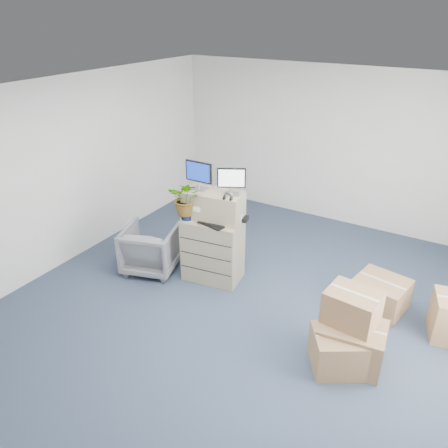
% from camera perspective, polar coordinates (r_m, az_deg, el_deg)
% --- Properties ---
extents(ground, '(7.00, 7.00, 0.00)m').
position_cam_1_polar(ground, '(5.87, 1.47, -11.92)').
color(ground, '#2A374C').
rests_on(ground, ground).
extents(wall_back, '(6.00, 0.02, 2.80)m').
position_cam_1_polar(wall_back, '(8.17, 14.00, 9.78)').
color(wall_back, beige).
rests_on(wall_back, ground).
extents(filing_cabinet_lower, '(0.88, 0.61, 0.96)m').
position_cam_1_polar(filing_cabinet_lower, '(6.37, -1.47, -3.34)').
color(filing_cabinet_lower, tan).
rests_on(filing_cabinet_lower, ground).
extents(filing_cabinet_upper, '(0.87, 0.52, 0.41)m').
position_cam_1_polar(filing_cabinet_upper, '(6.10, -1.36, 2.43)').
color(filing_cabinet_upper, tan).
rests_on(filing_cabinet_upper, filing_cabinet_lower).
extents(monitor_left, '(0.41, 0.16, 0.40)m').
position_cam_1_polar(monitor_left, '(6.04, -3.33, 6.55)').
color(monitor_left, '#99999E').
rests_on(monitor_left, filing_cabinet_upper).
extents(monitor_right, '(0.35, 0.22, 0.38)m').
position_cam_1_polar(monitor_right, '(5.85, 0.98, 5.77)').
color(monitor_right, '#99999E').
rests_on(monitor_right, filing_cabinet_upper).
extents(headphones, '(0.12, 0.03, 0.12)m').
position_cam_1_polar(headphones, '(5.76, 0.48, 3.49)').
color(headphones, black).
rests_on(headphones, filing_cabinet_upper).
extents(keyboard, '(0.46, 0.26, 0.02)m').
position_cam_1_polar(keyboard, '(6.02, -1.69, 0.03)').
color(keyboard, black).
rests_on(keyboard, filing_cabinet_lower).
extents(mouse, '(0.08, 0.05, 0.03)m').
position_cam_1_polar(mouse, '(5.91, 1.08, -0.44)').
color(mouse, silver).
rests_on(mouse, filing_cabinet_lower).
extents(water_bottle, '(0.06, 0.06, 0.21)m').
position_cam_1_polar(water_bottle, '(6.12, -0.77, 1.51)').
color(water_bottle, gray).
rests_on(water_bottle, filing_cabinet_lower).
extents(phone_dock, '(0.07, 0.06, 0.14)m').
position_cam_1_polar(phone_dock, '(6.22, -1.85, 1.32)').
color(phone_dock, silver).
rests_on(phone_dock, filing_cabinet_lower).
extents(external_drive, '(0.22, 0.19, 0.06)m').
position_cam_1_polar(external_drive, '(6.12, 2.23, 0.72)').
color(external_drive, black).
rests_on(external_drive, filing_cabinet_lower).
extents(tissue_box, '(0.25, 0.16, 0.09)m').
position_cam_1_polar(tissue_box, '(6.06, 1.34, 1.21)').
color(tissue_box, '#4194DF').
rests_on(tissue_box, external_drive).
extents(potted_plant, '(0.57, 0.61, 0.48)m').
position_cam_1_polar(potted_plant, '(6.06, -4.92, 2.86)').
color(potted_plant, '#9CBB97').
rests_on(potted_plant, filing_cabinet_lower).
extents(office_chair, '(0.94, 0.91, 0.79)m').
position_cam_1_polar(office_chair, '(6.71, -9.55, -2.90)').
color(office_chair, slate).
rests_on(office_chair, ground).
extents(cardboard_boxes, '(1.99, 2.06, 0.88)m').
position_cam_1_polar(cardboard_boxes, '(5.63, 20.58, -12.04)').
color(cardboard_boxes, olive).
rests_on(cardboard_boxes, ground).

